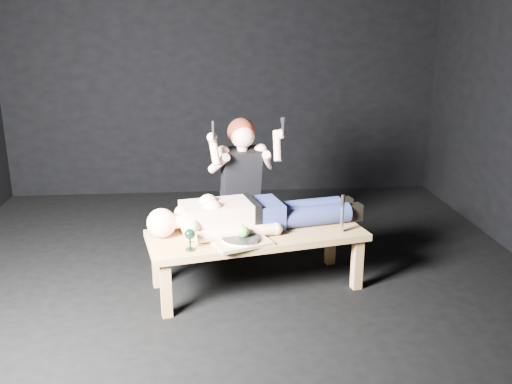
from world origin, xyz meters
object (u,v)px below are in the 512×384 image
kneeling_woman (239,186)px  carving_knife (342,214)px  lying_man (259,210)px  serving_tray (241,242)px  table (257,260)px  goblet (190,240)px

kneeling_woman → carving_knife: kneeling_woman is taller
kneeling_woman → lying_man: bearing=-86.6°
lying_man → serving_tray: lying_man is taller
kneeling_woman → serving_tray: kneeling_woman is taller
serving_tray → carving_knife: 0.80m
kneeling_woman → table: bearing=-91.4°
goblet → carving_knife: 1.15m
kneeling_woman → goblet: kneeling_woman is taller
lying_man → carving_knife: bearing=-26.8°
table → goblet: goblet is taller
kneeling_woman → carving_knife: size_ratio=4.37×
kneeling_woman → goblet: size_ratio=8.15×
serving_tray → carving_knife: carving_knife is taller
table → goblet: bearing=-160.5°
serving_tray → carving_knife: (0.77, 0.17, 0.13)m
table → serving_tray: (-0.13, -0.21, 0.24)m
serving_tray → table: bearing=58.2°
table → kneeling_woman: size_ratio=1.28×
table → carving_knife: carving_knife is taller
carving_knife → goblet: bearing=-179.3°
kneeling_woman → carving_knife: (0.73, -0.66, -0.04)m
serving_tray → carving_knife: size_ratio=1.35×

